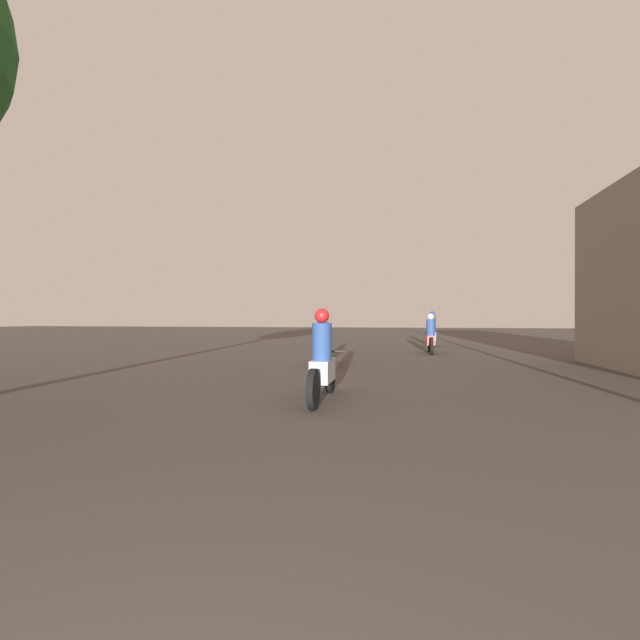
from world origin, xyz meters
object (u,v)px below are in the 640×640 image
(motorcycle_silver, at_px, (322,363))
(motorcycle_blue, at_px, (432,333))
(motorcycle_orange, at_px, (323,344))
(motorcycle_red, at_px, (431,337))

(motorcycle_silver, relative_size, motorcycle_blue, 1.05)
(motorcycle_silver, bearing_deg, motorcycle_orange, 96.56)
(motorcycle_silver, xyz_separation_m, motorcycle_red, (2.32, 9.85, 0.00))
(motorcycle_silver, height_order, motorcycle_blue, motorcycle_blue)
(motorcycle_blue, bearing_deg, motorcycle_orange, -104.73)
(motorcycle_orange, relative_size, motorcycle_red, 1.01)
(motorcycle_orange, distance_m, motorcycle_red, 5.72)
(motorcycle_orange, distance_m, motorcycle_blue, 9.46)
(motorcycle_red, bearing_deg, motorcycle_silver, -112.32)
(motorcycle_silver, relative_size, motorcycle_red, 1.05)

